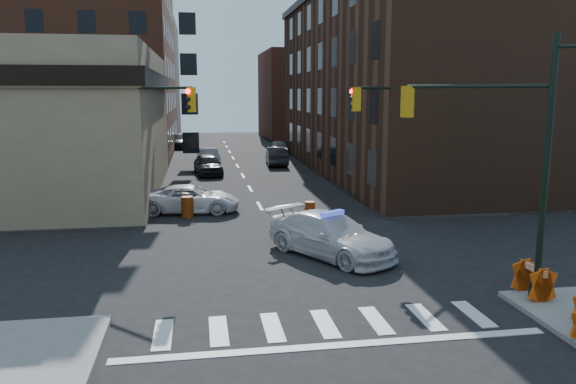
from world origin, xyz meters
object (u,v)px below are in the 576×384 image
object	(u,v)px
pickup	(191,199)
barricade_nw_a	(77,211)
police_car	(331,235)
pedestrian_b	(79,202)
barricade_se_a	(534,281)
parked_car_wnear	(208,164)
pedestrian_a	(63,206)
barrel_bank	(187,207)
parked_car_enear	(277,156)
parked_car_wfar	(208,157)
barrel_road	(310,211)

from	to	relation	value
pickup	barricade_nw_a	size ratio (longest dim) A/B	4.36
police_car	pedestrian_b	world-z (taller)	pedestrian_b
pickup	barricade_se_a	world-z (taller)	pickup
pickup	pedestrian_b	xyz separation A→B (m)	(-5.51, -1.41, 0.27)
barricade_nw_a	pickup	bearing A→B (deg)	24.98
police_car	barricade_se_a	world-z (taller)	police_car
barricade_se_a	parked_car_wnear	bearing A→B (deg)	18.97
pedestrian_a	barrel_bank	bearing A→B (deg)	27.95
parked_car_enear	barricade_nw_a	distance (m)	24.37
parked_car_wfar	pedestrian_a	bearing A→B (deg)	-113.69
parked_car_wnear	barrel_bank	distance (m)	15.40
pedestrian_a	pedestrian_b	size ratio (longest dim) A/B	1.13
pickup	pedestrian_a	xyz separation A→B (m)	(-5.93, -3.02, 0.39)
parked_car_wnear	pedestrian_b	world-z (taller)	pedestrian_b
barrel_road	police_car	bearing A→B (deg)	-93.79
parked_car_wnear	barrel_bank	xyz separation A→B (m)	(-1.38, -15.33, -0.26)
pickup	barrel_bank	xyz separation A→B (m)	(-0.15, -1.35, -0.18)
police_car	parked_car_wfar	xyz separation A→B (m)	(-4.22, 28.95, -0.09)
police_car	barricade_nw_a	size ratio (longest dim) A/B	4.76
pickup	pedestrian_b	bearing A→B (deg)	109.80
pickup	police_car	bearing A→B (deg)	-143.40
parked_car_enear	barricade_nw_a	bearing A→B (deg)	60.99
police_car	barricade_nw_a	world-z (taller)	police_car
police_car	barrel_road	distance (m)	6.29
police_car	pickup	world-z (taller)	police_car
parked_car_enear	barricade_nw_a	world-z (taller)	parked_car_enear
parked_car_wnear	pedestrian_a	xyz separation A→B (m)	(-7.16, -17.00, 0.31)
parked_car_enear	pedestrian_b	bearing A→B (deg)	60.84
police_car	parked_car_wnear	xyz separation A→B (m)	(-4.38, 23.27, -0.02)
police_car	pedestrian_b	xyz separation A→B (m)	(-11.11, 7.88, 0.17)
pedestrian_b	barricade_nw_a	size ratio (longest dim) A/B	1.41
parked_car_enear	barrel_road	world-z (taller)	parked_car_enear
pedestrian_a	pedestrian_b	bearing A→B (deg)	87.15
parked_car_wfar	parked_car_enear	distance (m)	6.07
barrel_bank	barricade_nw_a	size ratio (longest dim) A/B	0.91
parked_car_wfar	barricade_nw_a	xyz separation A→B (m)	(-6.99, -21.35, -0.15)
pickup	pedestrian_b	size ratio (longest dim) A/B	3.09
parked_car_wnear	pedestrian_a	distance (m)	18.45
barrel_bank	parked_car_enear	bearing A→B (deg)	69.56
parked_car_enear	barrel_bank	distance (m)	21.64
parked_car_wfar	barricade_se_a	world-z (taller)	parked_car_wfar
parked_car_wnear	barricade_nw_a	distance (m)	17.09
barrel_bank	barricade_nw_a	xyz separation A→B (m)	(-5.45, -0.33, 0.05)
police_car	barrel_road	world-z (taller)	police_car
parked_car_enear	parked_car_wfar	bearing A→B (deg)	-3.74
barrel_bank	barricade_se_a	bearing A→B (deg)	-51.54
parked_car_wfar	parked_car_wnear	bearing A→B (deg)	-97.41
parked_car_wfar	pedestrian_b	world-z (taller)	pedestrian_b
parked_car_enear	barrel_bank	bearing A→B (deg)	72.81
parked_car_wnear	parked_car_wfar	world-z (taller)	parked_car_wnear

